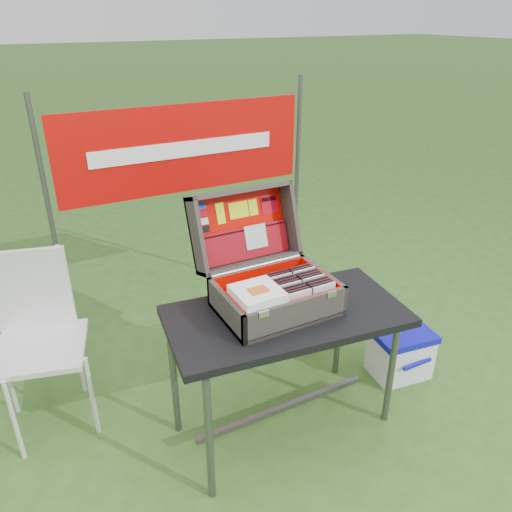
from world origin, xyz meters
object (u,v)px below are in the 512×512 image
cooler (400,353)px  chair (41,351)px  suitcase (271,259)px  table (284,372)px  cardboard_box (309,322)px

cooler → chair: chair is taller
suitcase → chair: (-1.08, 0.50, -0.50)m
chair → table: bearing=-14.2°
table → cooler: (0.87, 0.04, -0.21)m
suitcase → chair: size_ratio=0.58×
cardboard_box → chair: bearing=-175.2°
suitcase → cardboard_box: size_ratio=1.40×
suitcase → cardboard_box: (0.55, 0.43, -0.79)m
table → chair: (-1.11, 0.61, 0.12)m
table → cardboard_box: table is taller
table → suitcase: (-0.03, 0.11, 0.62)m
suitcase → cooler: bearing=-4.6°
cooler → cardboard_box: 0.62m
suitcase → chair: 1.30m
table → chair: chair is taller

